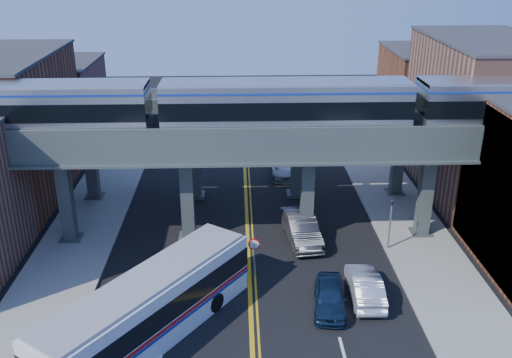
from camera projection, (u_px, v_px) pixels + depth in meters
ground at (251, 306)px, 31.80m from camera, size 120.00×120.00×0.00m
sidewalk_west at (86, 226)px, 40.64m from camera, size 5.00×70.00×0.16m
sidewalk_east at (405, 221)px, 41.36m from camera, size 5.00×70.00×0.16m
building_west_b at (5, 129)px, 43.89m from camera, size 8.00×14.00×11.00m
building_west_c at (57, 104)px, 56.47m from camera, size 8.00×10.00×8.00m
building_east_b at (480, 118)px, 44.85m from camera, size 8.00×14.00×12.00m
building_east_c at (427, 96)px, 57.42m from camera, size 8.00×10.00×9.00m
mural_panel at (491, 196)px, 34.12m from camera, size 0.10×9.50×9.50m
elevated_viaduct_near at (247, 149)px, 36.71m from camera, size 52.00×3.60×7.40m
elevated_viaduct_far at (245, 118)px, 43.17m from camera, size 52.00×3.60×7.40m
transit_train at (285, 106)px, 35.70m from camera, size 48.09×3.02×3.52m
stop_sign at (254, 252)px, 33.90m from camera, size 0.76×0.09×2.63m
traffic_signal at (391, 219)px, 36.74m from camera, size 0.15×0.18×4.10m
transit_bus at (149, 309)px, 28.62m from camera, size 10.05×12.28×3.37m
car_lane_a at (330, 297)px, 31.35m from camera, size 2.31×4.54×1.48m
car_lane_b at (301, 228)px, 38.49m from camera, size 2.57×5.70×1.82m
car_lane_c at (288, 161)px, 50.53m from camera, size 3.13×6.18×1.68m
car_lane_d at (285, 167)px, 49.52m from camera, size 2.35×5.14×1.46m
car_parked_curb at (365, 286)px, 32.25m from camera, size 1.78×4.78×1.56m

